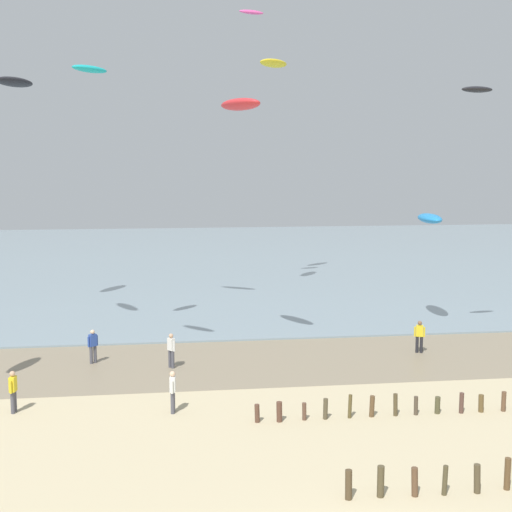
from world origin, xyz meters
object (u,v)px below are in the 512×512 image
object	(u,v)px
kite_aloft_5	(477,89)
kite_aloft_11	(14,82)
person_nearest_camera	(173,390)
kite_aloft_8	(430,218)
person_trailing_behind	(13,390)
kite_aloft_9	(274,63)
kite_aloft_12	(240,104)
person_far_down_beach	(93,345)
kite_aloft_7	(90,69)
kite_aloft_13	(251,12)
person_left_flank	(171,349)
person_by_waterline	(419,336)

from	to	relation	value
kite_aloft_5	kite_aloft_11	xyz separation A→B (m)	(-25.45, 11.29, 1.30)
person_nearest_camera	kite_aloft_8	distance (m)	21.11
person_trailing_behind	kite_aloft_5	distance (m)	26.68
kite_aloft_9	kite_aloft_12	distance (m)	22.28
person_far_down_beach	kite_aloft_7	size ratio (longest dim) A/B	0.74
kite_aloft_13	kite_aloft_8	bearing A→B (deg)	-69.21
person_trailing_behind	kite_aloft_9	xyz separation A→B (m)	(14.82, 28.16, 16.90)
person_left_flank	kite_aloft_11	world-z (taller)	kite_aloft_11
person_trailing_behind	kite_aloft_11	distance (m)	23.52
kite_aloft_7	kite_aloft_12	distance (m)	8.55
kite_aloft_8	person_far_down_beach	bearing A→B (deg)	-68.12
person_far_down_beach	kite_aloft_8	world-z (taller)	kite_aloft_8
person_nearest_camera	kite_aloft_12	distance (m)	14.67
kite_aloft_8	kite_aloft_13	size ratio (longest dim) A/B	1.85
person_nearest_camera	kite_aloft_7	bearing A→B (deg)	109.48
kite_aloft_9	person_far_down_beach	bearing A→B (deg)	-160.26
person_far_down_beach	kite_aloft_5	bearing A→B (deg)	1.79
person_by_waterline	person_trailing_behind	size ratio (longest dim) A/B	1.00
kite_aloft_13	person_nearest_camera	bearing A→B (deg)	-121.68
person_nearest_camera	person_by_waterline	distance (m)	14.86
kite_aloft_13	kite_aloft_11	bearing A→B (deg)	-178.50
kite_aloft_13	kite_aloft_5	bearing A→B (deg)	-77.42
kite_aloft_7	kite_aloft_8	size ratio (longest dim) A/B	0.65
kite_aloft_11	kite_aloft_13	bearing A→B (deg)	137.91
kite_aloft_12	kite_aloft_8	bearing A→B (deg)	-93.06
kite_aloft_5	kite_aloft_12	distance (m)	12.42
kite_aloft_7	kite_aloft_11	distance (m)	9.80
person_far_down_beach	kite_aloft_13	size ratio (longest dim) A/B	0.89
kite_aloft_11	kite_aloft_12	xyz separation A→B (m)	(13.06, -11.54, -2.21)
person_left_flank	kite_aloft_5	bearing A→B (deg)	6.82
person_left_flank	kite_aloft_11	bearing A→B (deg)	125.69
kite_aloft_8	kite_aloft_9	xyz separation A→B (m)	(-7.06, 15.94, 11.20)
person_left_flank	person_far_down_beach	bearing A→B (deg)	161.52
kite_aloft_5	kite_aloft_7	bearing A→B (deg)	-18.47
kite_aloft_8	kite_aloft_11	size ratio (longest dim) A/B	1.07
person_by_waterline	person_left_flank	world-z (taller)	same
person_trailing_behind	kite_aloft_8	bearing A→B (deg)	29.18
person_nearest_camera	person_far_down_beach	distance (m)	8.44
person_by_waterline	kite_aloft_5	distance (m)	13.15
person_nearest_camera	kite_aloft_13	world-z (taller)	kite_aloft_13
kite_aloft_12	person_far_down_beach	bearing A→B (deg)	66.41
kite_aloft_5	person_far_down_beach	bearing A→B (deg)	-7.65
person_by_waterline	kite_aloft_11	size ratio (longest dim) A/B	0.52
kite_aloft_11	person_nearest_camera	bearing A→B (deg)	54.88
kite_aloft_11	kite_aloft_13	world-z (taller)	kite_aloft_13
person_by_waterline	kite_aloft_12	world-z (taller)	kite_aloft_12
person_nearest_camera	kite_aloft_9	world-z (taller)	kite_aloft_9
person_nearest_camera	kite_aloft_8	size ratio (longest dim) A/B	0.48
person_nearest_camera	person_trailing_behind	xyz separation A→B (m)	(-6.30, 0.84, 0.00)
person_left_flank	kite_aloft_9	distance (m)	29.62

